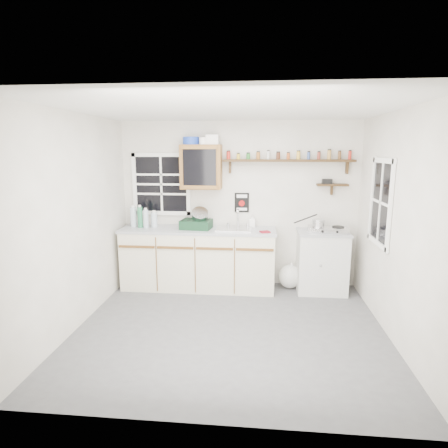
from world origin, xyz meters
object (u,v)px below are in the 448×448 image
object	(u,v)px
right_cabinet	(322,261)
dish_rack	(197,222)
hotplate	(328,229)
main_cabinet	(199,258)
spice_shelf	(288,160)
upper_cabinet	(201,167)

from	to	relation	value
right_cabinet	dish_rack	size ratio (longest dim) A/B	1.93
right_cabinet	hotplate	distance (m)	0.50
main_cabinet	hotplate	xyz separation A→B (m)	(1.90, 0.01, 0.49)
main_cabinet	right_cabinet	bearing A→B (deg)	0.79
spice_shelf	hotplate	xyz separation A→B (m)	(0.59, -0.21, -0.98)
main_cabinet	upper_cabinet	distance (m)	1.37
upper_cabinet	dish_rack	distance (m)	0.81
dish_rack	upper_cabinet	bearing A→B (deg)	78.63
dish_rack	hotplate	distance (m)	1.91
main_cabinet	dish_rack	bearing A→B (deg)	177.79
main_cabinet	dish_rack	size ratio (longest dim) A/B	4.89
upper_cabinet	spice_shelf	size ratio (longest dim) A/B	0.34
main_cabinet	upper_cabinet	xyz separation A→B (m)	(0.03, 0.14, 1.36)
spice_shelf	dish_rack	xyz separation A→B (m)	(-1.32, -0.21, -0.91)
dish_rack	hotplate	xyz separation A→B (m)	(1.91, 0.01, -0.08)
right_cabinet	spice_shelf	bearing A→B (deg)	160.48
main_cabinet	upper_cabinet	size ratio (longest dim) A/B	3.55
main_cabinet	hotplate	size ratio (longest dim) A/B	3.94
main_cabinet	spice_shelf	xyz separation A→B (m)	(1.31, 0.21, 1.47)
hotplate	dish_rack	bearing A→B (deg)	-175.48
right_cabinet	upper_cabinet	size ratio (longest dim) A/B	1.40
spice_shelf	right_cabinet	bearing A→B (deg)	-19.52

